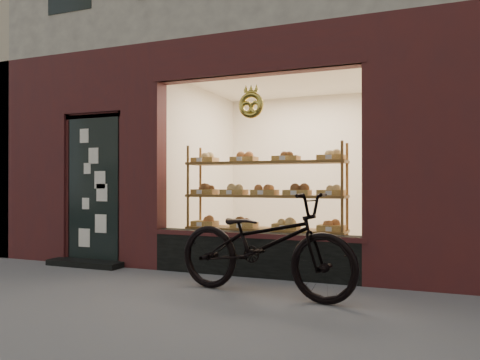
% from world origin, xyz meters
% --- Properties ---
extents(ground, '(90.00, 90.00, 0.00)m').
position_xyz_m(ground, '(0.00, 0.00, 0.00)').
color(ground, slate).
extents(display_shelf, '(2.20, 0.45, 1.70)m').
position_xyz_m(display_shelf, '(0.45, 2.55, 0.87)').
color(display_shelf, brown).
rests_on(display_shelf, ground).
extents(bicycle, '(2.15, 1.05, 1.08)m').
position_xyz_m(bicycle, '(0.89, 1.20, 0.54)').
color(bicycle, black).
rests_on(bicycle, ground).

